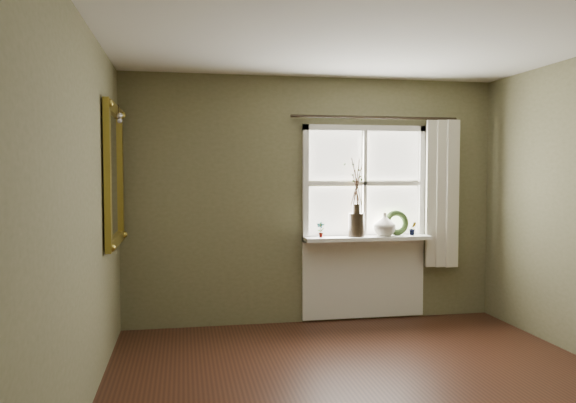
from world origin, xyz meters
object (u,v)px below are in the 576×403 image
(dark_jug, at_px, (356,225))
(wreath, at_px, (396,225))
(cream_vase, at_px, (385,224))
(gilt_mirror, at_px, (114,175))

(dark_jug, bearing_deg, wreath, 4.94)
(dark_jug, relative_size, cream_vase, 0.99)
(wreath, relative_size, gilt_mirror, 0.22)
(dark_jug, distance_m, gilt_mirror, 2.51)
(cream_vase, bearing_deg, dark_jug, 180.00)
(wreath, xyz_separation_m, gilt_mirror, (-2.86, -0.57, 0.55))
(dark_jug, xyz_separation_m, cream_vase, (0.31, 0.00, 0.00))
(cream_vase, bearing_deg, gilt_mirror, -168.98)
(cream_vase, distance_m, wreath, 0.16)
(dark_jug, distance_m, cream_vase, 0.31)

